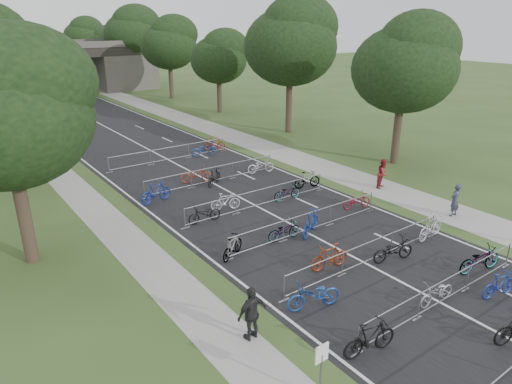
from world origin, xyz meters
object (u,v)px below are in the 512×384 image
park_sign (321,362)px  pedestrian_c (252,314)px  overpass_bridge (41,69)px  pedestrian_a (455,200)px  pedestrian_b (383,174)px

park_sign → pedestrian_c: 3.20m
overpass_bridge → pedestrian_a: overpass_bridge is taller
overpass_bridge → pedestrian_c: (-6.80, -58.81, -2.58)m
overpass_bridge → park_sign: overpass_bridge is taller
pedestrian_a → pedestrian_c: pedestrian_c is taller
park_sign → pedestrian_b: 17.99m
overpass_bridge → pedestrian_b: size_ratio=17.01×
pedestrian_a → pedestrian_c: size_ratio=0.93×
overpass_bridge → pedestrian_c: 59.26m
pedestrian_a → pedestrian_b: bearing=-94.8°
overpass_bridge → park_sign: bearing=-96.3°
overpass_bridge → pedestrian_c: size_ratio=16.23×
park_sign → pedestrian_c: pedestrian_c is taller
park_sign → pedestrian_c: (0.00, 3.19, -0.31)m
pedestrian_b → park_sign: bearing=-164.9°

